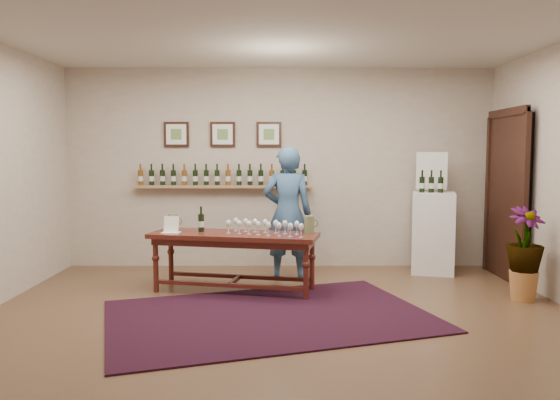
{
  "coord_description": "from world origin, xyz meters",
  "views": [
    {
      "loc": [
        -0.02,
        -5.23,
        1.63
      ],
      "look_at": [
        0.0,
        0.8,
        1.1
      ],
      "focal_mm": 35.0,
      "sensor_mm": 36.0,
      "label": 1
    }
  ],
  "objects_px": {
    "potted_plant": "(525,254)",
    "person": "(288,213)",
    "tasting_table": "(234,242)",
    "display_pedestal": "(433,233)"
  },
  "relations": [
    {
      "from": "potted_plant",
      "to": "person",
      "type": "xyz_separation_m",
      "value": [
        -2.58,
        1.03,
        0.33
      ]
    },
    {
      "from": "tasting_table",
      "to": "person",
      "type": "relative_size",
      "value": 1.19
    },
    {
      "from": "tasting_table",
      "to": "person",
      "type": "distance_m",
      "value": 0.93
    },
    {
      "from": "display_pedestal",
      "to": "person",
      "type": "relative_size",
      "value": 0.64
    },
    {
      "from": "display_pedestal",
      "to": "potted_plant",
      "type": "relative_size",
      "value": 1.22
    },
    {
      "from": "display_pedestal",
      "to": "person",
      "type": "height_order",
      "value": "person"
    },
    {
      "from": "tasting_table",
      "to": "potted_plant",
      "type": "distance_m",
      "value": 3.24
    },
    {
      "from": "display_pedestal",
      "to": "potted_plant",
      "type": "xyz_separation_m",
      "value": [
        0.6,
        -1.41,
        -0.02
      ]
    },
    {
      "from": "potted_plant",
      "to": "person",
      "type": "relative_size",
      "value": 0.52
    },
    {
      "from": "display_pedestal",
      "to": "person",
      "type": "bearing_deg",
      "value": -169.02
    }
  ]
}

